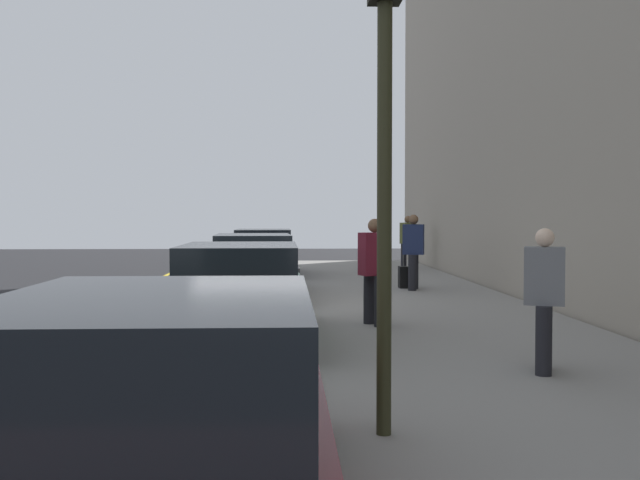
% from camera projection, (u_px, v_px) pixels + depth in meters
% --- Properties ---
extents(ground_plane, '(56.00, 56.00, 0.00)m').
position_uv_depth(ground_plane, '(255.00, 309.00, 15.36)').
color(ground_plane, black).
extents(sidewalk, '(28.00, 4.60, 0.15)m').
position_uv_depth(sidewalk, '(414.00, 304.00, 15.51)').
color(sidewalk, gray).
rests_on(sidewalk, ground).
extents(lane_stripe_centre, '(28.00, 0.14, 0.01)m').
position_uv_depth(lane_stripe_centre, '(97.00, 310.00, 15.22)').
color(lane_stripe_centre, gold).
rests_on(lane_stripe_centre, ground).
extents(snow_bank_curb, '(5.73, 0.56, 0.22)m').
position_uv_depth(snow_bank_curb, '(290.00, 354.00, 9.77)').
color(snow_bank_curb, white).
rests_on(snow_bank_curb, ground).
extents(parked_car_maroon, '(4.55, 1.91, 1.51)m').
position_uv_depth(parked_car_maroon, '(161.00, 430.00, 4.05)').
color(parked_car_maroon, black).
rests_on(parked_car_maroon, ground).
extents(parked_car_green, '(4.72, 1.92, 1.51)m').
position_uv_depth(parked_car_green, '(240.00, 296.00, 10.73)').
color(parked_car_green, black).
rests_on(parked_car_green, ground).
extents(parked_car_charcoal, '(4.81, 2.04, 1.51)m').
position_uv_depth(parked_car_charcoal, '(253.00, 268.00, 16.42)').
color(parked_car_charcoal, black).
rests_on(parked_car_charcoal, ground).
extents(parked_car_navy, '(4.65, 1.92, 1.51)m').
position_uv_depth(parked_car_navy, '(264.00, 254.00, 22.38)').
color(parked_car_navy, black).
rests_on(parked_car_navy, ground).
extents(pedestrian_burgundy_coat, '(0.54, 0.54, 1.72)m').
position_uv_depth(pedestrian_burgundy_coat, '(375.00, 269.00, 12.03)').
color(pedestrian_burgundy_coat, black).
rests_on(pedestrian_burgundy_coat, sidewalk).
extents(pedestrian_navy_coat, '(0.58, 0.55, 1.80)m').
position_uv_depth(pedestrian_navy_coat, '(413.00, 250.00, 17.78)').
color(pedestrian_navy_coat, black).
rests_on(pedestrian_navy_coat, sidewalk).
extents(pedestrian_grey_coat, '(0.52, 0.51, 1.63)m').
position_uv_depth(pedestrian_grey_coat, '(544.00, 296.00, 8.40)').
color(pedestrian_grey_coat, black).
rests_on(pedestrian_grey_coat, sidewalk).
extents(pedestrian_olive_coat, '(0.52, 0.56, 1.76)m').
position_uv_depth(pedestrian_olive_coat, '(408.00, 240.00, 25.16)').
color(pedestrian_olive_coat, black).
rests_on(pedestrian_olive_coat, sidewalk).
extents(traffic_light_pole, '(0.35, 0.26, 4.16)m').
position_uv_depth(traffic_light_pole, '(385.00, 83.00, 5.96)').
color(traffic_light_pole, '#2D2D19').
rests_on(traffic_light_pole, sidewalk).
extents(rolling_suitcase, '(0.34, 0.22, 0.89)m').
position_uv_depth(rolling_suitcase, '(403.00, 277.00, 18.27)').
color(rolling_suitcase, black).
rests_on(rolling_suitcase, sidewalk).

